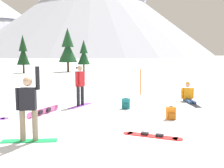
% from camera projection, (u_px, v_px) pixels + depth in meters
% --- Properties ---
extents(ground_plane, '(800.00, 800.00, 0.00)m').
position_uv_depth(ground_plane, '(135.00, 135.00, 7.52)').
color(ground_plane, white).
extents(snowboarder_foreground, '(1.46, 0.32, 1.97)m').
position_uv_depth(snowboarder_foreground, '(28.00, 106.00, 6.89)').
color(snowboarder_foreground, '#19B259').
rests_on(snowboarder_foreground, ground_plane).
extents(snowboarder_midground, '(0.99, 1.47, 1.80)m').
position_uv_depth(snowboarder_midground, '(80.00, 84.00, 11.67)').
color(snowboarder_midground, '#993FD8').
rests_on(snowboarder_midground, ground_plane).
extents(snowboarder_background, '(0.63, 1.80, 0.96)m').
position_uv_depth(snowboarder_background, '(189.00, 95.00, 12.80)').
color(snowboarder_background, '#335184').
rests_on(snowboarder_background, ground_plane).
extents(loose_snowboard_far_spare, '(0.89, 1.71, 0.25)m').
position_uv_depth(loose_snowboard_far_spare, '(44.00, 111.00, 10.10)').
color(loose_snowboard_far_spare, pink).
rests_on(loose_snowboard_far_spare, ground_plane).
extents(loose_snowboard_near_right, '(1.65, 0.97, 0.09)m').
position_uv_depth(loose_snowboard_near_right, '(152.00, 136.00, 7.40)').
color(loose_snowboard_near_right, red).
rests_on(loose_snowboard_near_right, ground_plane).
extents(backpack_teal, '(0.37, 0.33, 0.47)m').
position_uv_depth(backpack_teal, '(126.00, 104.00, 11.13)').
color(backpack_teal, '#1E7A7F').
rests_on(backpack_teal, ground_plane).
extents(backpack_orange, '(0.32, 0.26, 0.47)m').
position_uv_depth(backpack_orange, '(171.00, 113.00, 9.32)').
color(backpack_orange, orange).
rests_on(backpack_orange, ground_plane).
extents(trail_marker_pole, '(0.06, 0.06, 1.46)m').
position_uv_depth(trail_marker_pole, '(140.00, 82.00, 14.85)').
color(trail_marker_pole, orange).
rests_on(trail_marker_pole, ground_plane).
extents(pine_tree_slender, '(1.56, 1.56, 4.62)m').
position_uv_depth(pine_tree_slender, '(23.00, 52.00, 32.18)').
color(pine_tree_slender, '#472D19').
rests_on(pine_tree_slender, ground_plane).
extents(pine_tree_twin, '(1.69, 1.69, 4.22)m').
position_uv_depth(pine_tree_twin, '(84.00, 54.00, 35.61)').
color(pine_tree_twin, '#472D19').
rests_on(pine_tree_twin, ground_plane).
extents(pine_tree_broad, '(2.44, 2.44, 5.69)m').
position_uv_depth(pine_tree_broad, '(68.00, 48.00, 34.59)').
color(pine_tree_broad, '#472D19').
rests_on(pine_tree_broad, ground_plane).
extents(peak_central_summit, '(207.32, 207.32, 79.78)m').
position_uv_depth(peak_central_summit, '(93.00, 9.00, 233.87)').
color(peak_central_summit, '#B2B7C6').
rests_on(peak_central_summit, ground_plane).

